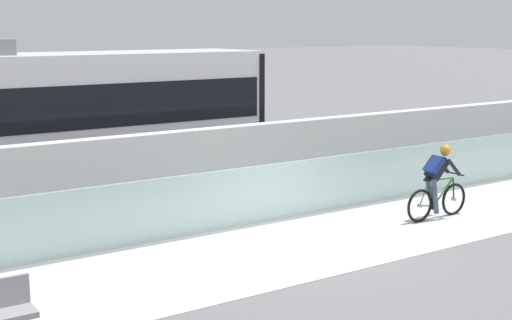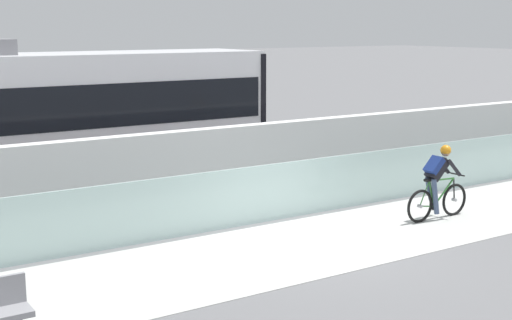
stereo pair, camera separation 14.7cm
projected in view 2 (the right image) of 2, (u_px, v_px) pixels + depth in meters
ground_plane at (321, 243)px, 13.81m from camera, size 200.00×200.00×0.00m
bike_path_deck at (321, 242)px, 13.81m from camera, size 32.00×3.20×0.01m
glass_parapet at (268, 193)px, 15.22m from camera, size 32.00×0.05×1.23m
concrete_barrier_wall at (225, 166)px, 16.65m from camera, size 32.00×0.36×1.82m
tram_rail_near at (177, 184)px, 18.87m from camera, size 32.00×0.08×0.01m
tram_rail_far at (154, 175)px, 20.05m from camera, size 32.00×0.08×0.01m
tram at (48, 118)px, 17.46m from camera, size 11.06×2.54×3.81m
cyclist_on_bike at (438, 183)px, 15.34m from camera, size 1.77×0.58×1.61m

